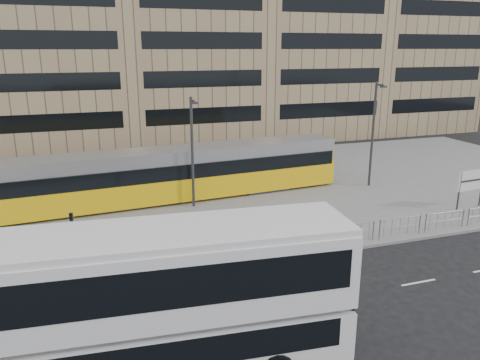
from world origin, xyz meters
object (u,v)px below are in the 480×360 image
object	(u,v)px
tram	(128,179)
lamp_post_west	(192,148)
traffic_light_west	(73,237)
double_decker_bus	(153,300)
station_sign	(471,182)
ad_panel	(319,235)
pedestrian	(166,240)
lamp_post_east	(373,130)

from	to	relation	value
tram	lamp_post_west	bearing A→B (deg)	-27.41
tram	traffic_light_west	distance (m)	10.20
double_decker_bus	tram	xyz separation A→B (m)	(0.89, 17.11, -0.76)
station_sign	lamp_post_west	xyz separation A→B (m)	(-16.80, 5.94, 2.18)
station_sign	ad_panel	size ratio (longest dim) A/B	1.86
tram	traffic_light_west	world-z (taller)	tram
pedestrian	tram	bearing A→B (deg)	21.36
lamp_post_west	lamp_post_east	size ratio (longest dim) A/B	0.92
tram	station_sign	distance (m)	22.12
station_sign	traffic_light_west	size ratio (longest dim) A/B	0.80
tram	double_decker_bus	bearing A→B (deg)	-97.39
double_decker_bus	ad_panel	size ratio (longest dim) A/B	9.39
traffic_light_west	lamp_post_east	world-z (taller)	lamp_post_east
station_sign	lamp_post_east	distance (m)	7.58
double_decker_bus	traffic_light_west	bearing A→B (deg)	112.85
station_sign	ad_panel	xyz separation A→B (m)	(-12.25, -2.70, -0.95)
tram	traffic_light_west	bearing A→B (deg)	-113.25
lamp_post_east	pedestrian	bearing A→B (deg)	-155.42
pedestrian	traffic_light_west	distance (m)	4.38
tram	lamp_post_east	bearing A→B (deg)	-8.39
lamp_post_west	station_sign	bearing A→B (deg)	-19.49
pedestrian	lamp_post_west	size ratio (longest dim) A/B	0.27
double_decker_bus	ad_panel	bearing A→B (deg)	40.79
tram	lamp_post_west	xyz separation A→B (m)	(3.96, -1.68, 2.14)
tram	ad_panel	xyz separation A→B (m)	(8.51, -10.32, -0.99)
lamp_post_west	tram	bearing A→B (deg)	156.99
pedestrian	ad_panel	bearing A→B (deg)	-85.33
tram	pedestrian	world-z (taller)	tram
lamp_post_west	lamp_post_east	distance (m)	13.61
station_sign	lamp_post_west	bearing A→B (deg)	156.10
double_decker_bus	lamp_post_west	distance (m)	16.23
station_sign	pedestrian	xyz separation A→B (m)	(-19.87, -1.22, -0.77)
ad_panel	pedestrian	world-z (taller)	pedestrian
traffic_light_west	lamp_post_west	bearing A→B (deg)	58.32
tram	ad_panel	bearing A→B (deg)	-54.92
double_decker_bus	traffic_light_west	world-z (taller)	double_decker_bus
ad_panel	traffic_light_west	world-z (taller)	traffic_light_west
double_decker_bus	pedestrian	size ratio (longest dim) A/B	6.59
tram	station_sign	xyz separation A→B (m)	(20.76, -7.63, -0.04)
pedestrian	traffic_light_west	bearing A→B (deg)	116.45
double_decker_bus	traffic_light_west	size ratio (longest dim) A/B	4.06
ad_panel	traffic_light_west	distance (m)	11.88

